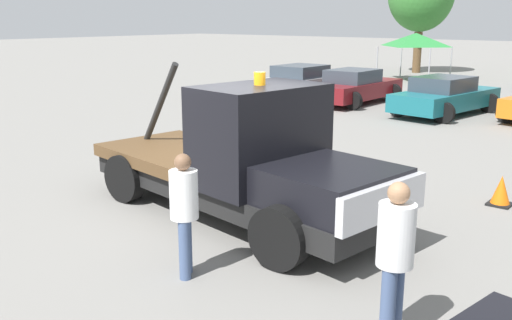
% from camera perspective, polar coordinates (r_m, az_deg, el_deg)
% --- Properties ---
extents(ground_plane, '(160.00, 160.00, 0.00)m').
position_cam_1_polar(ground_plane, '(9.85, -2.26, -5.48)').
color(ground_plane, gray).
extents(tow_truck, '(6.24, 2.77, 2.51)m').
position_cam_1_polar(tow_truck, '(9.30, -0.81, -0.46)').
color(tow_truck, black).
rests_on(tow_truck, ground).
extents(person_near_truck, '(0.38, 0.38, 1.72)m').
position_cam_1_polar(person_near_truck, '(6.03, 13.74, -8.80)').
color(person_near_truck, '#475B84').
rests_on(person_near_truck, ground).
extents(person_at_hood, '(0.37, 0.37, 1.65)m').
position_cam_1_polar(person_at_hood, '(7.35, -7.19, -4.65)').
color(person_at_hood, '#475B84').
rests_on(person_at_hood, ground).
extents(parked_car_silver, '(2.55, 4.89, 1.34)m').
position_cam_1_polar(parked_car_silver, '(24.62, 4.70, 7.87)').
color(parked_car_silver, '#B7B7BC').
rests_on(parked_car_silver, ground).
extents(parked_car_maroon, '(2.38, 4.67, 1.34)m').
position_cam_1_polar(parked_car_maroon, '(22.85, 9.84, 7.22)').
color(parked_car_maroon, maroon).
rests_on(parked_car_maroon, ground).
extents(parked_car_teal, '(2.76, 4.79, 1.34)m').
position_cam_1_polar(parked_car_teal, '(20.83, 18.37, 6.06)').
color(parked_car_teal, '#196670').
rests_on(parked_car_teal, ground).
extents(canopy_tent_green, '(2.97, 2.97, 2.50)m').
position_cam_1_polar(canopy_tent_green, '(32.07, 15.69, 11.51)').
color(canopy_tent_green, '#9E9EA3').
rests_on(canopy_tent_green, ground).
extents(traffic_cone, '(0.40, 0.40, 0.55)m').
position_cam_1_polar(traffic_cone, '(11.16, 23.30, -2.92)').
color(traffic_cone, black).
rests_on(traffic_cone, ground).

